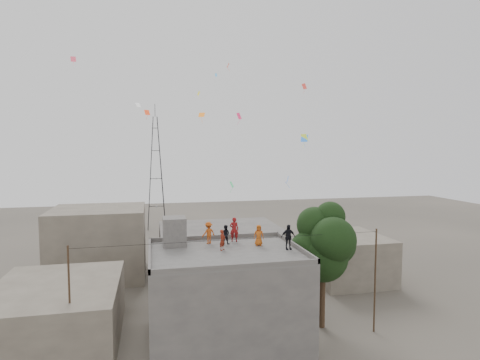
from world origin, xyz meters
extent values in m
plane|color=#464139|center=(0.00, 0.00, 0.00)|extent=(140.00, 140.00, 0.00)
cube|color=#53504D|center=(0.00, 0.00, 3.00)|extent=(10.00, 8.00, 6.00)
cube|color=#585552|center=(0.00, 0.00, 6.05)|extent=(10.00, 8.00, 0.10)
cube|color=#53504D|center=(0.00, 3.92, 6.25)|extent=(10.00, 0.15, 0.30)
cube|color=#53504D|center=(0.00, -3.92, 6.25)|extent=(10.00, 0.15, 0.30)
cube|color=#53504D|center=(4.92, 0.00, 6.25)|extent=(0.15, 8.00, 0.30)
cube|color=#53504D|center=(-4.92, 0.00, 6.25)|extent=(0.15, 8.00, 0.30)
cube|color=#53504D|center=(-3.20, 2.60, 7.10)|extent=(1.60, 1.80, 2.00)
cube|color=#61574C|center=(-11.00, 2.00, 2.00)|extent=(8.00, 10.00, 4.00)
cube|color=#53504D|center=(2.00, 14.00, 2.50)|extent=(12.00, 9.00, 5.00)
cube|color=#61574C|center=(-10.00, 16.00, 3.50)|extent=(9.00, 8.00, 7.00)
cube|color=#61574C|center=(14.00, 10.00, 2.20)|extent=(7.00, 8.00, 4.40)
cylinder|color=black|center=(7.20, 0.50, 2.00)|extent=(0.44, 0.44, 4.00)
cylinder|color=black|center=(7.35, 0.60, 3.60)|extent=(0.64, 0.91, 2.14)
sphere|color=black|center=(7.20, 0.50, 5.20)|extent=(3.60, 3.60, 3.60)
sphere|color=black|center=(8.30, 0.80, 6.00)|extent=(3.00, 3.00, 3.00)
sphere|color=black|center=(6.30, 1.00, 5.60)|extent=(2.80, 2.80, 2.80)
sphere|color=black|center=(7.60, -0.30, 6.60)|extent=(3.20, 3.20, 3.20)
sphere|color=black|center=(6.90, 1.40, 7.40)|extent=(2.60, 2.60, 2.60)
sphere|color=black|center=(8.00, 1.10, 8.00)|extent=(2.20, 2.20, 2.20)
cylinder|color=black|center=(-9.50, -1.50, 3.70)|extent=(0.12, 0.12, 7.40)
cylinder|color=black|center=(10.50, -1.00, 3.70)|extent=(0.12, 0.12, 7.40)
cylinder|color=black|center=(0.50, -1.25, 7.20)|extent=(20.00, 0.52, 0.02)
cylinder|color=black|center=(-4.85, 39.15, 9.00)|extent=(1.27, 1.27, 18.01)
cylinder|color=black|center=(-3.15, 39.15, 9.00)|extent=(1.27, 1.27, 18.01)
cylinder|color=black|center=(-3.15, 40.85, 9.00)|extent=(1.27, 1.27, 18.01)
cylinder|color=black|center=(-4.85, 40.85, 9.00)|extent=(1.27, 1.27, 18.01)
cube|color=black|center=(-4.00, 40.00, 3.60)|extent=(2.36, 0.08, 0.08)
cube|color=black|center=(-4.00, 40.00, 3.60)|extent=(0.08, 2.36, 0.08)
cube|color=black|center=(-4.00, 40.00, 8.10)|extent=(1.81, 0.08, 0.08)
cube|color=black|center=(-4.00, 40.00, 8.10)|extent=(0.08, 1.81, 0.08)
cube|color=black|center=(-4.00, 40.00, 12.60)|extent=(1.26, 0.08, 0.08)
cube|color=black|center=(-4.00, 40.00, 12.60)|extent=(0.08, 1.26, 0.08)
cube|color=black|center=(-4.00, 40.00, 16.20)|extent=(0.82, 0.08, 0.08)
cube|color=black|center=(-4.00, 40.00, 16.20)|extent=(0.08, 0.82, 0.08)
cylinder|color=black|center=(-4.00, 40.00, 19.00)|extent=(0.08, 0.08, 2.00)
imported|color=maroon|center=(1.16, 2.77, 7.00)|extent=(0.75, 0.59, 1.81)
imported|color=#C15516|center=(2.61, 1.20, 6.84)|extent=(0.79, 0.58, 1.48)
imported|color=black|center=(0.40, 2.18, 6.79)|extent=(0.85, 0.79, 1.39)
imported|color=black|center=(4.28, -0.30, 6.96)|extent=(1.01, 0.44, 1.72)
imported|color=#B84B15|center=(-0.77, 2.56, 6.89)|extent=(1.17, 0.94, 1.58)
imported|color=maroon|center=(-0.12, 0.49, 6.80)|extent=(0.59, 0.60, 1.40)
plane|color=#F7431A|center=(-4.98, 7.43, 15.84)|extent=(0.47, 0.40, 0.42)
plane|color=#EF255F|center=(2.36, 6.53, 15.61)|extent=(0.37, 0.60, 0.50)
plane|color=yellow|center=(-0.14, 13.33, 18.26)|extent=(0.31, 0.43, 0.37)
plane|color=blue|center=(6.39, 2.29, 13.71)|extent=(0.49, 0.48, 0.52)
plane|color=white|center=(-5.71, 8.80, 16.56)|extent=(0.46, 0.42, 0.35)
plane|color=red|center=(2.36, 11.22, 20.63)|extent=(0.27, 0.45, 0.38)
plane|color=#2EAE5D|center=(0.65, 1.08, 10.50)|extent=(0.38, 0.49, 0.39)
plane|color=red|center=(8.44, 7.65, 18.37)|extent=(0.34, 0.54, 0.46)
plane|color=orange|center=(-1.17, 2.83, 15.35)|extent=(0.51, 0.44, 0.32)
plane|color=#52B1F8|center=(2.27, 17.68, 20.86)|extent=(0.25, 0.33, 0.32)
plane|color=#E54860|center=(-10.07, 5.49, 19.37)|extent=(0.37, 0.10, 0.35)
plane|color=#C4DB30|center=(6.39, 2.26, 13.76)|extent=(0.46, 0.63, 0.52)
plane|color=blue|center=(4.76, 1.28, 10.76)|extent=(0.26, 0.50, 0.47)
camera|label=1|loc=(-4.73, -25.77, 12.98)|focal=30.00mm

